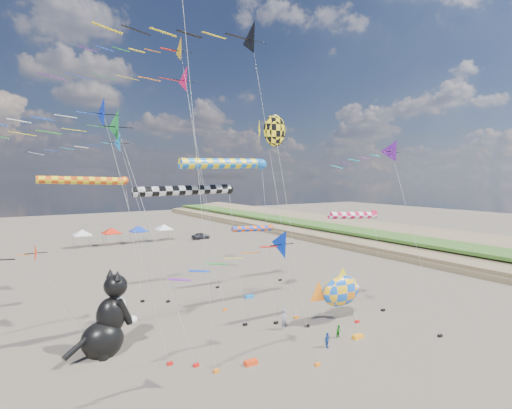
{
  "coord_description": "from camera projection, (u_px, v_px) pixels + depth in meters",
  "views": [
    {
      "loc": [
        -17.16,
        -16.19,
        12.68
      ],
      "look_at": [
        0.49,
        12.0,
        10.35
      ],
      "focal_mm": 28.0,
      "sensor_mm": 36.0,
      "label": 1
    }
  ],
  "objects": [
    {
      "name": "ground",
      "position": [
        356.0,
        391.0,
        23.65
      ],
      "size": [
        260.0,
        260.0,
        0.0
      ],
      "primitive_type": "plane",
      "color": "brown",
      "rests_on": "ground"
    },
    {
      "name": "delta_kite_0",
      "position": [
        23.0,
        260.0,
        28.93
      ],
      "size": [
        8.94,
        1.71,
        7.88
      ],
      "color": "#FF330F",
      "rests_on": "ground"
    },
    {
      "name": "delta_kite_1",
      "position": [
        109.0,
        145.0,
        36.36
      ],
      "size": [
        11.5,
        2.08,
        16.94
      ],
      "color": "#198AD8",
      "rests_on": "ground"
    },
    {
      "name": "delta_kite_2",
      "position": [
        74.0,
        119.0,
        22.86
      ],
      "size": [
        11.05,
        1.91,
        17.31
      ],
      "color": "#0423B6",
      "rests_on": "ground"
    },
    {
      "name": "delta_kite_3",
      "position": [
        177.0,
        79.0,
        41.48
      ],
      "size": [
        16.91,
        3.15,
        24.69
      ],
      "color": "#ED1358",
      "rests_on": "ground"
    },
    {
      "name": "delta_kite_4",
      "position": [
        256.0,
        41.0,
        31.83
      ],
      "size": [
        14.98,
        3.01,
        25.25
      ],
      "color": "black",
      "rests_on": "ground"
    },
    {
      "name": "delta_kite_5",
      "position": [
        406.0,
        155.0,
        28.09
      ],
      "size": [
        9.47,
        1.77,
        15.45
      ],
      "color": "#631C90",
      "rests_on": "ground"
    },
    {
      "name": "delta_kite_6",
      "position": [
        268.0,
        247.0,
        24.03
      ],
      "size": [
        9.61,
        1.87,
        9.71
      ],
      "color": "#052CC2",
      "rests_on": "ground"
    },
    {
      "name": "delta_kite_7",
      "position": [
        116.0,
        128.0,
        23.02
      ],
      "size": [
        11.67,
        2.22,
        16.9
      ],
      "color": "#1B9335",
      "rests_on": "ground"
    },
    {
      "name": "delta_kite_8",
      "position": [
        184.0,
        49.0,
        34.17
      ],
      "size": [
        11.02,
        2.35,
        25.09
      ],
      "color": "yellow",
      "rests_on": "ground"
    },
    {
      "name": "windsock_0",
      "position": [
        227.0,
        164.0,
        30.97
      ],
      "size": [
        8.83,
        0.83,
        14.11
      ],
      "color": "blue",
      "rests_on": "ground"
    },
    {
      "name": "windsock_1",
      "position": [
        87.0,
        181.0,
        36.91
      ],
      "size": [
        9.23,
        0.76,
        12.71
      ],
      "color": "#DF4E12",
      "rests_on": "ground"
    },
    {
      "name": "windsock_2",
      "position": [
        356.0,
        216.0,
        34.99
      ],
      "size": [
        7.04,
        0.65,
        9.63
      ],
      "color": "#C20D3B",
      "rests_on": "ground"
    },
    {
      "name": "windsock_3",
      "position": [
        255.0,
        229.0,
        46.24
      ],
      "size": [
        6.72,
        0.71,
        7.05
      ],
      "color": "#ED5010",
      "rests_on": "ground"
    },
    {
      "name": "windsock_4",
      "position": [
        189.0,
        191.0,
        30.56
      ],
      "size": [
        9.37,
        0.76,
        12.02
      ],
      "color": "black",
      "rests_on": "ground"
    },
    {
      "name": "angelfish_kite",
      "position": [
        273.0,
        132.0,
        33.02
      ],
      "size": [
        3.74,
        3.02,
        17.82
      ],
      "color": "yellow",
      "rests_on": "ground"
    },
    {
      "name": "cat_inflatable",
      "position": [
        107.0,
        313.0,
        28.32
      ],
      "size": [
        4.91,
        3.44,
        6.01
      ],
      "primitive_type": null,
      "rotation": [
        0.0,
        0.0,
        0.3
      ],
      "color": "black",
      "rests_on": "ground"
    },
    {
      "name": "fish_inflatable",
      "position": [
        340.0,
        291.0,
        34.76
      ],
      "size": [
        5.43,
        2.16,
        4.8
      ],
      "color": "blue",
      "rests_on": "ground"
    },
    {
      "name": "person_adult",
      "position": [
        284.0,
        319.0,
        33.08
      ],
      "size": [
        0.73,
        0.59,
        1.73
      ],
      "primitive_type": "imported",
      "rotation": [
        0.0,
        0.0,
        0.31
      ],
      "color": "gray",
      "rests_on": "ground"
    },
    {
      "name": "child_green",
      "position": [
        339.0,
        331.0,
        31.42
      ],
      "size": [
        0.51,
        0.4,
        1.03
      ],
      "primitive_type": "imported",
      "rotation": [
        0.0,
        0.0,
        0.03
      ],
      "color": "#1A7417",
      "rests_on": "ground"
    },
    {
      "name": "child_blue",
      "position": [
        327.0,
        340.0,
        29.59
      ],
      "size": [
        0.72,
        0.47,
        1.14
      ],
      "primitive_type": "imported",
      "rotation": [
        0.0,
        0.0,
        0.32
      ],
      "color": "#204FA5",
      "rests_on": "ground"
    },
    {
      "name": "kite_bag_0",
      "position": [
        251.0,
        362.0,
        26.92
      ],
      "size": [
        0.9,
        0.44,
        0.3
      ],
      "primitive_type": "cube",
      "color": "#F13C11",
      "rests_on": "ground"
    },
    {
      "name": "kite_bag_1",
      "position": [
        249.0,
        296.0,
        41.76
      ],
      "size": [
        0.9,
        0.44,
        0.3
      ],
      "primitive_type": "cube",
      "color": "blue",
      "rests_on": "ground"
    },
    {
      "name": "kite_bag_2",
      "position": [
        358.0,
        337.0,
        31.28
      ],
      "size": [
        0.9,
        0.44,
        0.3
      ],
      "primitive_type": "cube",
      "color": "#FF9D15",
      "rests_on": "ground"
    },
    {
      "name": "tent_row",
      "position": [
        125.0,
        227.0,
        74.96
      ],
      "size": [
        19.2,
        4.2,
        3.8
      ],
      "color": "silver",
      "rests_on": "ground"
    },
    {
      "name": "parked_car",
      "position": [
        201.0,
        236.0,
        81.14
      ],
      "size": [
        4.04,
        2.1,
        1.31
      ],
      "primitive_type": "imported",
      "rotation": [
        0.0,
        0.0,
        1.72
      ],
      "color": "#26262D",
      "rests_on": "ground"
    }
  ]
}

